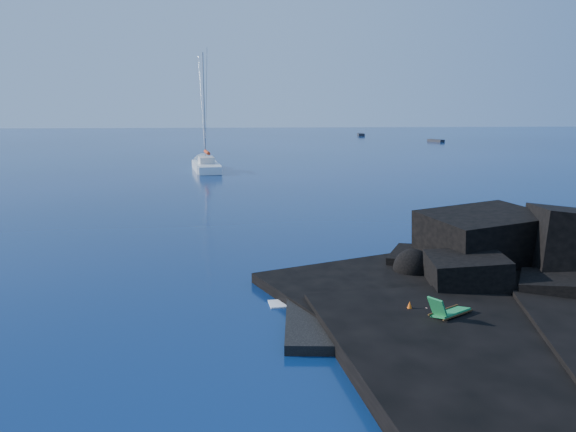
# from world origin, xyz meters

# --- Properties ---
(ground) EXTENTS (400.00, 400.00, 0.00)m
(ground) POSITION_xyz_m (0.00, 0.00, 0.00)
(ground) COLOR #031332
(ground) RESTS_ON ground
(beach) EXTENTS (9.08, 6.86, 0.70)m
(beach) POSITION_xyz_m (4.50, 0.50, 0.00)
(beach) COLOR black
(beach) RESTS_ON ground
(surf_foam) EXTENTS (10.00, 8.00, 0.06)m
(surf_foam) POSITION_xyz_m (5.00, 5.00, 0.00)
(surf_foam) COLOR white
(surf_foam) RESTS_ON ground
(sailboat) EXTENTS (4.90, 14.03, 14.42)m
(sailboat) POSITION_xyz_m (-5.39, 51.78, 0.00)
(sailboat) COLOR white
(sailboat) RESTS_ON ground
(deck_chair) EXTENTS (1.84, 1.55, 1.18)m
(deck_chair) POSITION_xyz_m (5.95, -0.55, 0.94)
(deck_chair) COLOR #1B7C3F
(deck_chair) RESTS_ON beach
(towel) EXTENTS (1.91, 0.94, 0.05)m
(towel) POSITION_xyz_m (4.87, 0.18, 0.37)
(towel) COLOR white
(towel) RESTS_ON beach
(sunbather) EXTENTS (1.81, 0.50, 0.25)m
(sunbather) POSITION_xyz_m (4.87, 0.18, 0.52)
(sunbather) COLOR tan
(sunbather) RESTS_ON towel
(marker_cone) EXTENTS (0.46, 0.46, 0.54)m
(marker_cone) POSITION_xyz_m (4.71, 0.21, 0.62)
(marker_cone) COLOR #FF5D0D
(marker_cone) RESTS_ON beach
(distant_boat_a) EXTENTS (2.13, 5.22, 0.68)m
(distant_boat_a) POSITION_xyz_m (32.48, 134.97, 0.00)
(distant_boat_a) COLOR black
(distant_boat_a) RESTS_ON ground
(distant_boat_b) EXTENTS (2.94, 4.44, 0.57)m
(distant_boat_b) POSITION_xyz_m (43.54, 106.40, 0.00)
(distant_boat_b) COLOR black
(distant_boat_b) RESTS_ON ground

